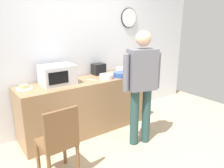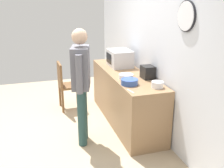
{
  "view_description": "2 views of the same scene",
  "coord_description": "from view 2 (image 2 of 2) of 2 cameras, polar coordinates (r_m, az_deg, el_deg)",
  "views": [
    {
      "loc": [
        -1.85,
        -1.89,
        1.86
      ],
      "look_at": [
        0.03,
        0.72,
        0.92
      ],
      "focal_mm": 35.33,
      "sensor_mm": 36.0,
      "label": 1
    },
    {
      "loc": [
        3.85,
        -0.27,
        2.11
      ],
      "look_at": [
        0.13,
        0.88,
        0.82
      ],
      "focal_mm": 41.95,
      "sensor_mm": 36.0,
      "label": 2
    }
  ],
  "objects": [
    {
      "name": "back_wall",
      "position": [
        4.35,
        8.64,
        7.39
      ],
      "size": [
        5.4,
        0.13,
        2.6
      ],
      "color": "silver",
      "rests_on": "ground_plane"
    },
    {
      "name": "cereal_bowl",
      "position": [
        3.82,
        3.84,
        0.47
      ],
      "size": [
        0.25,
        0.25,
        0.08
      ],
      "primitive_type": "cylinder",
      "color": "#33519E",
      "rests_on": "kitchen_counter"
    },
    {
      "name": "microwave",
      "position": [
        4.83,
        1.7,
        5.64
      ],
      "size": [
        0.5,
        0.39,
        0.3
      ],
      "color": "silver",
      "rests_on": "kitchen_counter"
    },
    {
      "name": "mixing_bowl",
      "position": [
        3.74,
        9.84,
        -0.13
      ],
      "size": [
        0.17,
        0.17,
        0.09
      ],
      "primitive_type": "cylinder",
      "color": "white",
      "rests_on": "kitchen_counter"
    },
    {
      "name": "ground_plane",
      "position": [
        4.4,
        -11.76,
        -10.78
      ],
      "size": [
        6.0,
        6.0,
        0.0
      ],
      "primitive_type": "plane",
      "color": "tan"
    },
    {
      "name": "toaster",
      "position": [
        4.14,
        7.8,
        2.58
      ],
      "size": [
        0.22,
        0.18,
        0.2
      ],
      "primitive_type": "cube",
      "color": "black",
      "rests_on": "kitchen_counter"
    },
    {
      "name": "kitchen_counter",
      "position": [
        4.59,
        2.95,
        -2.91
      ],
      "size": [
        2.19,
        0.62,
        0.9
      ],
      "primitive_type": "cube",
      "color": "#93704C",
      "rests_on": "ground_plane"
    },
    {
      "name": "salad_bowl",
      "position": [
        4.09,
        3.09,
        1.62
      ],
      "size": [
        0.23,
        0.23,
        0.08
      ],
      "primitive_type": "cylinder",
      "color": "white",
      "rests_on": "kitchen_counter"
    },
    {
      "name": "sandwich_plate",
      "position": [
        5.33,
        0.33,
        5.43
      ],
      "size": [
        0.23,
        0.23,
        0.07
      ],
      "color": "white",
      "rests_on": "kitchen_counter"
    },
    {
      "name": "fork_utensil",
      "position": [
        3.56,
        4.06,
        -1.56
      ],
      "size": [
        0.17,
        0.05,
        0.01
      ],
      "primitive_type": "cube",
      "rotation": [
        0.0,
        0.0,
        0.16
      ],
      "color": "silver",
      "rests_on": "kitchen_counter"
    },
    {
      "name": "person_standing",
      "position": [
        3.76,
        -6.74,
        1.14
      ],
      "size": [
        0.57,
        0.34,
        1.72
      ],
      "color": "#264747",
      "rests_on": "ground_plane"
    },
    {
      "name": "spoon_utensil",
      "position": [
        4.33,
        2.67,
        2.1
      ],
      "size": [
        0.12,
        0.14,
        0.01
      ],
      "primitive_type": "cube",
      "rotation": [
        0.0,
        0.0,
        2.26
      ],
      "color": "silver",
      "rests_on": "kitchen_counter"
    },
    {
      "name": "wooden_chair",
      "position": [
        5.16,
        -10.05,
        0.1
      ],
      "size": [
        0.42,
        0.42,
        0.94
      ],
      "color": "brown",
      "rests_on": "ground_plane"
    }
  ]
}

